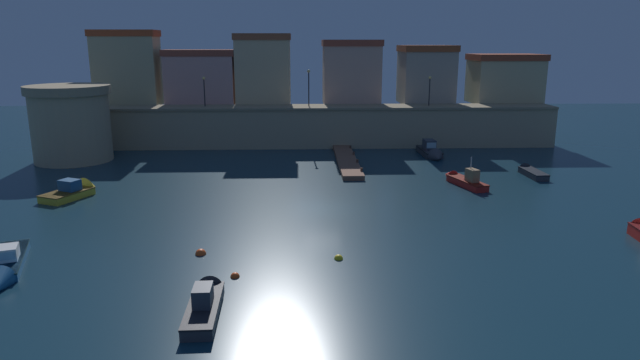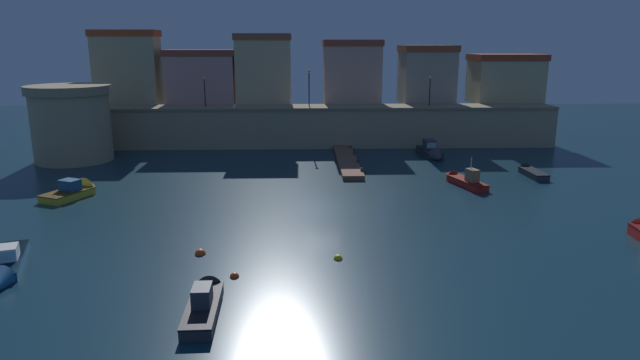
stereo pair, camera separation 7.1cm
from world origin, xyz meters
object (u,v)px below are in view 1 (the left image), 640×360
object	(u,v)px
quay_lamp_0	(204,86)
mooring_buoy_2	(201,254)
moored_boat_4	(463,179)
moored_boat_5	(4,268)
moored_boat_0	(530,171)
moored_boat_6	(76,191)
fortress_tower	(71,123)
quay_lamp_2	(430,86)
moored_boat_3	(432,152)
mooring_buoy_1	(235,277)
quay_lamp_1	(309,82)
moored_boat_1	(206,299)
mooring_buoy_0	(339,259)

from	to	relation	value
quay_lamp_0	mooring_buoy_2	size ratio (longest dim) A/B	5.39
moored_boat_4	moored_boat_5	xyz separation A→B (m)	(-27.51, -16.73, -0.07)
moored_boat_0	mooring_buoy_2	world-z (taller)	moored_boat_0
moored_boat_6	mooring_buoy_2	xyz separation A→B (m)	(11.20, -12.11, -0.38)
moored_boat_0	fortress_tower	bearing A→B (deg)	77.56
quay_lamp_2	mooring_buoy_2	bearing A→B (deg)	-121.32
moored_boat_3	moored_boat_6	world-z (taller)	moored_boat_3
moored_boat_4	mooring_buoy_1	world-z (taller)	moored_boat_4
moored_boat_3	mooring_buoy_2	distance (m)	31.58
moored_boat_4	moored_boat_6	distance (m)	29.63
moored_boat_4	mooring_buoy_1	size ratio (longest dim) A/B	12.03
moored_boat_6	quay_lamp_2	bearing A→B (deg)	-32.16
moored_boat_3	moored_boat_4	xyz separation A→B (m)	(-0.10, -11.18, -0.03)
quay_lamp_1	moored_boat_3	bearing A→B (deg)	-27.14
moored_boat_1	moored_boat_4	world-z (taller)	moored_boat_4
moored_boat_0	moored_boat_6	xyz separation A→B (m)	(-36.24, -5.45, 0.10)
quay_lamp_2	mooring_buoy_2	world-z (taller)	quay_lamp_2
moored_boat_3	quay_lamp_2	bearing A→B (deg)	169.65
quay_lamp_1	quay_lamp_2	size ratio (longest dim) A/B	1.22
moored_boat_6	mooring_buoy_0	world-z (taller)	moored_boat_6
quay_lamp_1	moored_boat_5	size ratio (longest dim) A/B	0.59
mooring_buoy_0	mooring_buoy_1	xyz separation A→B (m)	(-5.17, -2.12, 0.00)
quay_lamp_0	moored_boat_6	xyz separation A→B (m)	(-6.43, -19.73, -6.12)
mooring_buoy_1	mooring_buoy_2	xyz separation A→B (m)	(-2.18, 3.06, 0.00)
moored_boat_1	moored_boat_4	size ratio (longest dim) A/B	1.00
moored_boat_1	mooring_buoy_1	bearing A→B (deg)	-17.36
quay_lamp_0	mooring_buoy_1	size ratio (longest dim) A/B	6.94
fortress_tower	quay_lamp_0	xyz separation A→B (m)	(11.52, 6.94, 2.86)
quay_lamp_0	moored_boat_3	bearing A→B (deg)	-14.95
moored_boat_0	moored_boat_5	world-z (taller)	moored_boat_5
quay_lamp_0	fortress_tower	bearing A→B (deg)	-148.94
fortress_tower	mooring_buoy_2	distance (m)	29.97
quay_lamp_0	mooring_buoy_1	world-z (taller)	quay_lamp_0
moored_boat_0	moored_boat_6	size ratio (longest dim) A/B	0.93
moored_boat_5	moored_boat_0	bearing A→B (deg)	101.35
fortress_tower	mooring_buoy_0	distance (m)	35.20
quay_lamp_2	mooring_buoy_1	distance (m)	39.44
fortress_tower	mooring_buoy_0	bearing A→B (deg)	-47.55
quay_lamp_1	moored_boat_4	distance (m)	22.09
moored_boat_0	mooring_buoy_1	distance (m)	30.79
moored_boat_5	mooring_buoy_2	distance (m)	9.45
quay_lamp_1	moored_boat_5	bearing A→B (deg)	-114.47
quay_lamp_0	moored_boat_3	xyz separation A→B (m)	(23.20, -6.19, -6.07)
quay_lamp_2	moored_boat_0	size ratio (longest dim) A/B	0.70
moored_boat_6	mooring_buoy_1	distance (m)	20.23
moored_boat_3	quay_lamp_0	bearing A→B (deg)	-106.65
moored_boat_5	mooring_buoy_2	bearing A→B (deg)	85.13
quay_lamp_2	moored_boat_6	bearing A→B (deg)	-147.17
moored_boat_1	mooring_buoy_0	size ratio (longest dim) A/B	11.70
mooring_buoy_1	moored_boat_6	bearing A→B (deg)	131.40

